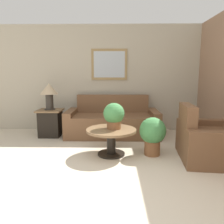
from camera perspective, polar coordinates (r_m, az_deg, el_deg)
ground_plane at (r=2.58m, az=-3.03°, el=-22.79°), size 20.00×20.00×0.00m
wall_back at (r=5.53m, az=-0.70°, el=8.82°), size 6.43×0.09×2.60m
couch_main at (r=5.06m, az=0.12°, el=-2.73°), size 2.09×0.95×0.91m
armchair at (r=3.93m, az=23.31°, el=-7.11°), size 0.96×1.15×0.91m
coffee_table at (r=3.81m, az=-0.20°, el=-6.33°), size 0.87×0.87×0.46m
side_table at (r=5.19m, az=-15.76°, el=-2.67°), size 0.54×0.54×0.61m
table_lamp at (r=5.09m, az=-16.12°, el=5.10°), size 0.40×0.40×0.59m
potted_plant_on_table at (r=3.76m, az=0.50°, el=-0.81°), size 0.36×0.36×0.45m
potted_plant_floor at (r=3.85m, az=10.55°, el=-5.53°), size 0.46×0.46×0.67m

